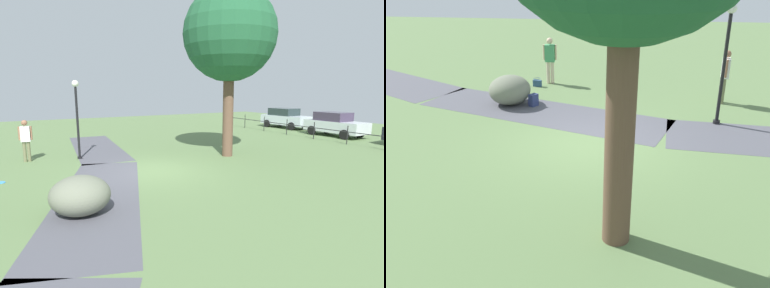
# 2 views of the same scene
# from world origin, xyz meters

# --- Properties ---
(ground_plane) EXTENTS (48.00, 48.00, 0.00)m
(ground_plane) POSITION_xyz_m (0.00, 0.00, 0.00)
(ground_plane) COLOR #5D7848
(footpath_segment_mid) EXTENTS (8.28, 4.66, 0.01)m
(footpath_segment_mid) POSITION_xyz_m (1.76, -2.37, 0.00)
(footpath_segment_mid) COLOR #505058
(footpath_segment_mid) RESTS_ON ground
(lamp_post) EXTENTS (0.28, 0.28, 3.38)m
(lamp_post) POSITION_xyz_m (-3.52, -2.00, 2.10)
(lamp_post) COLOR black
(lamp_post) RESTS_ON ground
(lawn_boulder) EXTENTS (1.67, 1.73, 0.95)m
(lawn_boulder) POSITION_xyz_m (2.92, -3.07, 0.48)
(lawn_boulder) COLOR slate
(lawn_boulder) RESTS_ON ground
(woman_with_handbag) EXTENTS (0.52, 0.27, 1.73)m
(woman_with_handbag) POSITION_xyz_m (2.06, -5.73, 1.01)
(woman_with_handbag) COLOR beige
(woman_with_handbag) RESTS_ON ground
(man_near_boulder) EXTENTS (0.28, 0.52, 1.75)m
(man_near_boulder) POSITION_xyz_m (-4.02, -4.01, 1.02)
(man_near_boulder) COLOR #6B6C4A
(man_near_boulder) RESTS_ON ground
(handbag_on_grass) EXTENTS (0.34, 0.32, 0.31)m
(handbag_on_grass) POSITION_xyz_m (2.47, -5.23, 0.14)
(handbag_on_grass) COLOR navy
(handbag_on_grass) RESTS_ON ground
(backpack_by_boulder) EXTENTS (0.35, 0.34, 0.40)m
(backpack_by_boulder) POSITION_xyz_m (2.13, -2.95, 0.19)
(backpack_by_boulder) COLOR navy
(backpack_by_boulder) RESTS_ON ground
(frisbee_on_grass) EXTENTS (0.26, 0.26, 0.02)m
(frisbee_on_grass) POSITION_xyz_m (-1.03, -4.87, 0.01)
(frisbee_on_grass) COLOR #3D9AE4
(frisbee_on_grass) RESTS_ON ground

